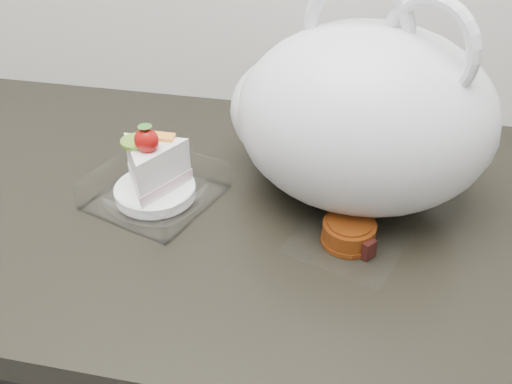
{
  "coord_description": "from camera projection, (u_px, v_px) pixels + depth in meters",
  "views": [
    {
      "loc": [
        0.26,
        1.05,
        1.38
      ],
      "look_at": [
        0.13,
        1.66,
        0.94
      ],
      "focal_mm": 40.0,
      "sensor_mm": 36.0,
      "label": 1
    }
  ],
  "objects": [
    {
      "name": "counter",
      "position": [
        191.0,
        382.0,
        1.09
      ],
      "size": [
        2.04,
        0.64,
        0.9
      ],
      "color": "black",
      "rests_on": "ground"
    },
    {
      "name": "cake_tray",
      "position": [
        154.0,
        179.0,
        0.8
      ],
      "size": [
        0.2,
        0.2,
        0.12
      ],
      "rotation": [
        0.0,
        0.0,
        -0.32
      ],
      "color": "white",
      "rests_on": "counter"
    },
    {
      "name": "mooncake_wrap",
      "position": [
        349.0,
        235.0,
        0.73
      ],
      "size": [
        0.17,
        0.17,
        0.03
      ],
      "rotation": [
        0.0,
        0.0,
        -0.17
      ],
      "color": "white",
      "rests_on": "counter"
    },
    {
      "name": "plastic_bag",
      "position": [
        351.0,
        116.0,
        0.76
      ],
      "size": [
        0.43,
        0.37,
        0.31
      ],
      "rotation": [
        0.0,
        0.0,
        -0.36
      ],
      "color": "white",
      "rests_on": "counter"
    }
  ]
}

